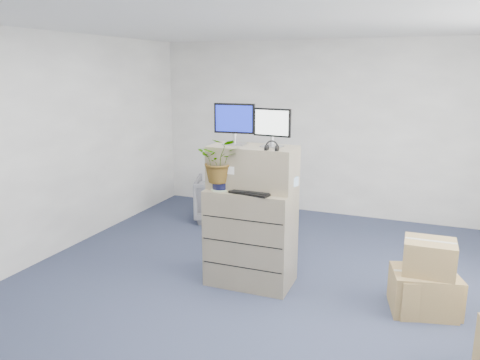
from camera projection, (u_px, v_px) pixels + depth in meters
name	position (u px, v px, depth m)	size (l,w,h in m)	color
ground	(263.00, 312.00, 4.63)	(7.00, 7.00, 0.00)	#29304A
wall_back	(336.00, 129.00, 7.47)	(6.00, 0.02, 2.80)	beige
filing_cabinet_lower	(251.00, 237.00, 5.16)	(0.93, 0.57, 1.08)	gray
filing_cabinet_upper	(253.00, 167.00, 5.03)	(0.93, 0.46, 0.46)	gray
monitor_left	(234.00, 122.00, 5.01)	(0.45, 0.19, 0.45)	#99999E
monitor_right	(272.00, 126.00, 4.86)	(0.41, 0.18, 0.41)	#99999E
headphones	(272.00, 147.00, 4.70)	(0.13, 0.13, 0.01)	black
keyboard	(251.00, 193.00, 4.86)	(0.44, 0.18, 0.02)	black
mouse	(282.00, 192.00, 4.85)	(0.11, 0.07, 0.04)	silver
water_bottle	(257.00, 177.00, 5.02)	(0.07, 0.07, 0.26)	gray
phone_dock	(253.00, 184.00, 5.04)	(0.07, 0.06, 0.15)	silver
external_drive	(282.00, 187.00, 5.01)	(0.19, 0.14, 0.06)	black
tissue_box	(285.00, 181.00, 4.97)	(0.26, 0.13, 0.10)	#459CED
potted_plant	(220.00, 166.00, 4.95)	(0.52, 0.56, 0.46)	#ABC7A1
office_chair	(220.00, 196.00, 7.40)	(0.74, 0.69, 0.76)	slate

